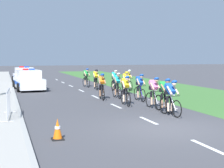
% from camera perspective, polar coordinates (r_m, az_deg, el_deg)
% --- Properties ---
extents(ground_plane, '(160.00, 160.00, 0.00)m').
position_cam_1_polar(ground_plane, '(11.93, 9.16, -7.43)').
color(ground_plane, '#424247').
extents(kerb_edge, '(0.16, 60.00, 0.13)m').
position_cam_1_polar(kerb_edge, '(24.51, -16.36, -1.16)').
color(kerb_edge, '#9E9E99').
rests_on(kerb_edge, ground).
extents(grass_verge, '(7.00, 60.00, 0.01)m').
position_cam_1_polar(grass_verge, '(27.19, 7.96, -0.57)').
color(grass_verge, '#3D7033').
rests_on(grass_verge, ground).
extents(lane_markings_centre, '(0.14, 29.60, 0.01)m').
position_cam_1_polar(lane_markings_centre, '(22.66, -4.13, -1.60)').
color(lane_markings_centre, white).
rests_on(lane_markings_centre, ground).
extents(cyclist_lead, '(0.44, 1.72, 1.56)m').
position_cam_1_polar(cyclist_lead, '(14.31, 9.90, -2.22)').
color(cyclist_lead, black).
rests_on(cyclist_lead, ground).
extents(cyclist_second, '(0.43, 1.72, 1.56)m').
position_cam_1_polar(cyclist_second, '(15.26, 8.89, -1.77)').
color(cyclist_second, black).
rests_on(cyclist_second, ground).
extents(cyclist_third, '(0.42, 1.72, 1.56)m').
position_cam_1_polar(cyclist_third, '(16.12, 7.09, -1.40)').
color(cyclist_third, black).
rests_on(cyclist_third, ground).
extents(cyclist_fourth, '(0.44, 1.72, 1.56)m').
position_cam_1_polar(cyclist_fourth, '(17.07, 2.33, -1.03)').
color(cyclist_fourth, black).
rests_on(cyclist_fourth, ground).
extents(cyclist_fifth, '(0.42, 1.72, 1.56)m').
position_cam_1_polar(cyclist_fifth, '(18.83, 4.72, -0.50)').
color(cyclist_fifth, black).
rests_on(cyclist_fifth, ground).
extents(cyclist_sixth, '(0.45, 1.72, 1.56)m').
position_cam_1_polar(cyclist_sixth, '(19.34, -1.76, -0.35)').
color(cyclist_sixth, black).
rests_on(cyclist_sixth, ground).
extents(cyclist_seventh, '(0.45, 1.72, 1.56)m').
position_cam_1_polar(cyclist_seventh, '(21.69, 2.35, 0.20)').
color(cyclist_seventh, black).
rests_on(cyclist_seventh, ground).
extents(cyclist_eighth, '(0.42, 1.72, 1.56)m').
position_cam_1_polar(cyclist_eighth, '(20.06, 0.86, -0.16)').
color(cyclist_eighth, black).
rests_on(cyclist_eighth, ground).
extents(cyclist_ninth, '(0.42, 1.72, 1.56)m').
position_cam_1_polar(cyclist_ninth, '(23.82, 0.45, 0.61)').
color(cyclist_ninth, black).
rests_on(cyclist_ninth, ground).
extents(cyclist_tenth, '(0.45, 1.72, 1.56)m').
position_cam_1_polar(cyclist_tenth, '(25.18, -2.76, 0.83)').
color(cyclist_tenth, black).
rests_on(cyclist_tenth, ground).
extents(cyclist_eleventh, '(0.42, 1.72, 1.56)m').
position_cam_1_polar(cyclist_eleventh, '(24.60, 2.72, 0.74)').
color(cyclist_eleventh, black).
rests_on(cyclist_eleventh, ground).
extents(cyclist_twelfth, '(0.45, 1.72, 1.56)m').
position_cam_1_polar(cyclist_twelfth, '(27.28, -4.38, 1.12)').
color(cyclist_twelfth, black).
rests_on(cyclist_twelfth, ground).
extents(police_car_nearest, '(2.26, 4.52, 1.59)m').
position_cam_1_polar(police_car_nearest, '(25.72, -13.94, 0.54)').
color(police_car_nearest, silver).
rests_on(police_car_nearest, ground).
extents(police_car_second, '(2.07, 4.43, 1.59)m').
position_cam_1_polar(police_car_second, '(31.41, -14.65, 1.26)').
color(police_car_second, silver).
rests_on(police_car_second, ground).
extents(crowd_barrier_front, '(0.63, 2.32, 1.07)m').
position_cam_1_polar(crowd_barrier_front, '(13.80, -17.13, -3.20)').
color(crowd_barrier_front, '#B7BABF').
rests_on(crowd_barrier_front, sidewalk_slab).
extents(traffic_cone_near, '(0.36, 0.36, 0.64)m').
position_cam_1_polar(traffic_cone_near, '(10.30, -9.21, -7.60)').
color(traffic_cone_near, black).
rests_on(traffic_cone_near, ground).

